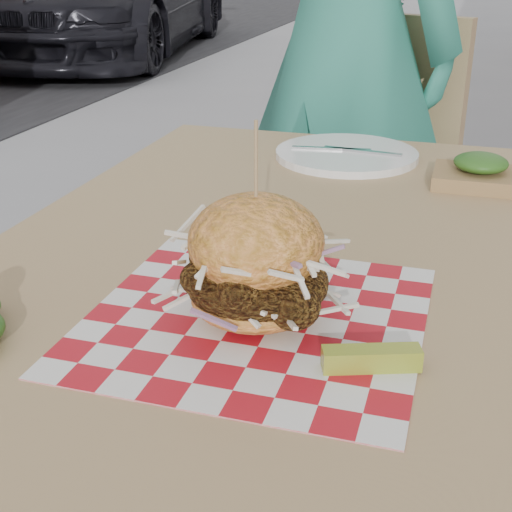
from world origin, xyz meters
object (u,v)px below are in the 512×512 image
object	(u,v)px
diner	(345,40)
sandwich	(256,267)
patio_table	(288,295)
patio_chair	(393,168)

from	to	relation	value
diner	sandwich	distance (m)	1.29
patio_table	patio_chair	xyz separation A→B (m)	(0.03, 1.06, -0.12)
diner	patio_chair	size ratio (longest dim) A/B	1.87
diner	patio_chair	distance (m)	0.37
diner	patio_table	xyz separation A→B (m)	(0.12, -1.06, -0.22)
patio_chair	sandwich	distance (m)	1.30
patio_table	patio_chair	world-z (taller)	patio_chair
diner	patio_chair	xyz separation A→B (m)	(0.15, 0.00, -0.34)
patio_table	sandwich	bearing A→B (deg)	-85.42
diner	patio_chair	bearing A→B (deg)	-156.41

